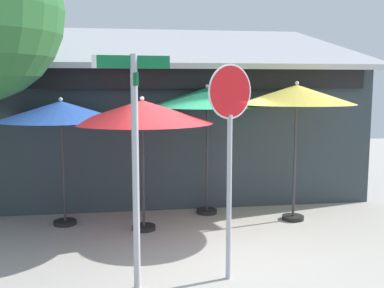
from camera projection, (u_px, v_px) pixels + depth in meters
name	position (u px, v px, depth m)	size (l,w,h in m)	color
ground_plane	(206.00, 249.00, 7.64)	(28.00, 28.00, 0.10)	#ADA8A0
cafe_building	(167.00, 122.00, 12.30)	(9.42, 5.95, 4.53)	#333D42
street_sign_post	(135.00, 148.00, 5.81)	(0.98, 0.92, 3.11)	#A8AAB2
stop_sign	(230.00, 133.00, 6.10)	(0.66, 0.35, 3.00)	#A8AAB2
patio_umbrella_royal_blue_left	(61.00, 112.00, 8.55)	(2.36, 2.36, 2.49)	black
patio_umbrella_crimson_center	(142.00, 112.00, 8.23)	(2.62, 2.62, 2.52)	black
patio_umbrella_forest_green_right	(207.00, 98.00, 9.30)	(2.48, 2.48, 2.73)	black
patio_umbrella_mustard_far_right	(297.00, 96.00, 8.83)	(2.30, 2.30, 2.80)	black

